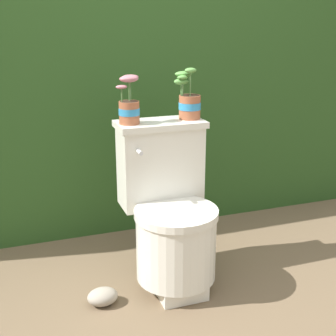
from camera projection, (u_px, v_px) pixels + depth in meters
The scene contains 6 objects.
ground_plane at pixel (162, 288), 2.32m from camera, with size 12.00×12.00×0.00m, color brown.
hedge_backdrop at pixel (106, 98), 3.09m from camera, with size 3.28×0.84×1.55m.
toilet at pixel (170, 214), 2.29m from camera, with size 0.43×0.54×0.80m.
potted_plant_left at pixel (129, 105), 2.20m from camera, with size 0.12×0.11×0.23m.
potted_plant_midleft at pixel (189, 101), 2.31m from camera, with size 0.13×0.12×0.25m.
garden_stone at pixel (103, 297), 2.18m from camera, with size 0.14×0.11×0.08m.
Camera 1 is at (-0.65, -1.91, 1.28)m, focal length 50.00 mm.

